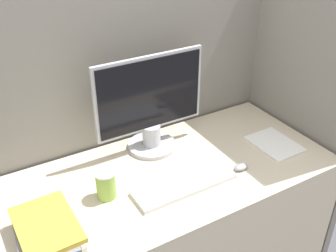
{
  "coord_description": "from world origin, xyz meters",
  "views": [
    {
      "loc": [
        -0.7,
        -0.85,
        1.84
      ],
      "look_at": [
        0.01,
        0.38,
        0.99
      ],
      "focal_mm": 42.0,
      "sensor_mm": 36.0,
      "label": 1
    }
  ],
  "objects_px": {
    "keyboard": "(185,184)",
    "coffee_cup": "(106,184)",
    "book_stack": "(46,232)",
    "monitor": "(151,108)",
    "mouse": "(241,167)"
  },
  "relations": [
    {
      "from": "keyboard",
      "to": "coffee_cup",
      "type": "xyz_separation_m",
      "value": [
        -0.31,
        0.11,
        0.05
      ]
    },
    {
      "from": "keyboard",
      "to": "book_stack",
      "type": "distance_m",
      "value": 0.58
    },
    {
      "from": "monitor",
      "to": "book_stack",
      "type": "bearing_deg",
      "value": -150.24
    },
    {
      "from": "mouse",
      "to": "monitor",
      "type": "bearing_deg",
      "value": 125.58
    },
    {
      "from": "mouse",
      "to": "book_stack",
      "type": "height_order",
      "value": "book_stack"
    },
    {
      "from": "mouse",
      "to": "keyboard",
      "type": "bearing_deg",
      "value": 174.45
    },
    {
      "from": "keyboard",
      "to": "coffee_cup",
      "type": "height_order",
      "value": "coffee_cup"
    },
    {
      "from": "monitor",
      "to": "keyboard",
      "type": "height_order",
      "value": "monitor"
    },
    {
      "from": "coffee_cup",
      "to": "book_stack",
      "type": "distance_m",
      "value": 0.3
    },
    {
      "from": "keyboard",
      "to": "book_stack",
      "type": "bearing_deg",
      "value": -178.89
    },
    {
      "from": "keyboard",
      "to": "mouse",
      "type": "bearing_deg",
      "value": -5.55
    },
    {
      "from": "book_stack",
      "to": "keyboard",
      "type": "bearing_deg",
      "value": 1.11
    },
    {
      "from": "monitor",
      "to": "keyboard",
      "type": "xyz_separation_m",
      "value": [
        -0.02,
        -0.33,
        -0.2
      ]
    },
    {
      "from": "monitor",
      "to": "coffee_cup",
      "type": "height_order",
      "value": "monitor"
    },
    {
      "from": "keyboard",
      "to": "coffee_cup",
      "type": "distance_m",
      "value": 0.33
    }
  ]
}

